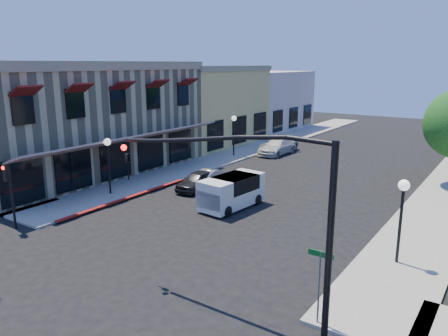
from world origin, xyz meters
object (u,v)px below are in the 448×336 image
Objects in this scene: secondary_signal at (9,184)px; lamppost_left_far at (234,125)px; lamppost_left_near at (108,152)px; parked_car_c at (277,147)px; street_name_sign at (320,276)px; signal_mast_arm at (263,197)px; parked_car_a at (197,181)px; parked_car_b at (206,178)px; lamppost_right_near at (403,200)px; parked_car_d at (278,145)px; white_van at (231,190)px.

secondary_signal is 20.60m from lamppost_left_far.
lamppost_left_near reaches higher than parked_car_c.
street_name_sign is (15.50, 0.79, -0.62)m from secondary_signal.
signal_mast_arm is 2.24× the size of lamppost_left_far.
signal_mast_arm is at bearing -24.37° from lamppost_left_near.
parked_car_a is 1.00m from parked_car_b.
signal_mast_arm is at bearing -49.48° from parked_car_a.
lamppost_right_near is 14.38m from parked_car_b.
signal_mast_arm is 16.08m from parked_car_b.
parked_car_a is at bearing 47.23° from lamppost_left_near.
secondary_signal is 0.72× the size of parked_car_c.
street_name_sign is (1.64, 0.70, -2.39)m from signal_mast_arm.
parked_car_a is (3.70, -10.00, -2.13)m from lamppost_left_far.
lamppost_left_far is 0.77× the size of parked_car_c.
lamppost_left_far reaches higher than parked_car_d.
lamppost_left_near and lamppost_right_near have the same top height.
lamppost_right_near is at bearing -13.16° from white_van.
white_van is (-9.50, 2.22, -1.70)m from lamppost_right_near.
parked_car_d is (-1.40, 13.00, 0.12)m from parked_car_b.
parked_car_d is at bearing 82.72° from lamppost_left_near.
parked_car_d is at bearing 119.93° from street_name_sign.
lamppost_right_near is 22.32m from parked_car_c.
lamppost_left_far is 22.02m from lamppost_right_near.
white_van is at bearing 128.18° from signal_mast_arm.
secondary_signal is 15.53m from street_name_sign.
lamppost_left_far is at bearing -121.60° from parked_car_d.
signal_mast_arm reaches higher than lamppost_right_near.
lamppost_left_far is (-14.36, 20.50, -1.35)m from signal_mast_arm.
secondary_signal is at bearing -85.66° from lamppost_left_near.
white_van is 4.73m from parked_car_b.
lamppost_right_near is 23.33m from parked_car_d.
secondary_signal is at bearing -177.07° from street_name_sign.
lamppost_left_near is at bearing -90.00° from lamppost_left_far.
signal_mast_arm is at bearing -65.50° from parked_car_d.
lamppost_left_near reaches higher than parked_car_d.
parked_car_d is (1.80, 24.59, -1.67)m from secondary_signal.
lamppost_left_far reaches higher than parked_car_a.
lamppost_left_near is 17.33m from parked_car_c.
lamppost_left_near reaches higher than parked_car_a.
white_van reaches higher than parked_car_c.
lamppost_right_near is (17.00, -14.00, 0.00)m from lamppost_left_far.
lamppost_right_near is at bearing 0.00° from lamppost_left_near.
lamppost_left_far and lamppost_right_near have the same top height.
street_name_sign is at bearing -57.92° from parked_car_c.
street_name_sign is at bearing -43.33° from white_van.
secondary_signal is at bearing -128.44° from white_van.
parked_car_c is (-1.02, 12.00, 0.14)m from parked_car_b.
street_name_sign is 16.41m from parked_car_b.
parked_car_c is at bearing 116.41° from signal_mast_arm.
parked_car_c reaches higher than parked_car_d.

